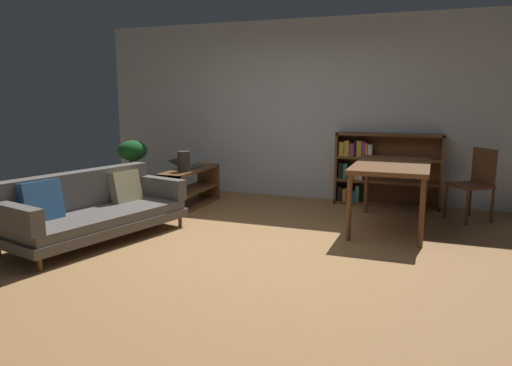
{
  "coord_description": "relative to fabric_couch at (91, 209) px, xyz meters",
  "views": [
    {
      "loc": [
        1.86,
        -4.5,
        1.55
      ],
      "look_at": [
        0.01,
        0.44,
        0.6
      ],
      "focal_mm": 33.59,
      "sensor_mm": 36.0,
      "label": 1
    }
  ],
  "objects": [
    {
      "name": "bookshelf",
      "position": [
        2.77,
        2.87,
        0.18
      ],
      "size": [
        1.48,
        0.28,
        1.04
      ],
      "color": "brown",
      "rests_on": "ground_plane"
    },
    {
      "name": "fabric_couch",
      "position": [
        0.0,
        0.0,
        0.0
      ],
      "size": [
        1.29,
        2.12,
        0.73
      ],
      "color": "brown",
      "rests_on": "ground_plane"
    },
    {
      "name": "desk_speaker",
      "position": [
        0.31,
        1.55,
        0.34
      ],
      "size": [
        0.17,
        0.17,
        0.27
      ],
      "color": "#2D2823",
      "rests_on": "media_console"
    },
    {
      "name": "dining_chair_near",
      "position": [
        4.0,
        2.38,
        0.17
      ],
      "size": [
        0.59,
        0.59,
        0.91
      ],
      "color": "#56351E",
      "rests_on": "ground_plane"
    },
    {
      "name": "back_wall_panel",
      "position": [
        1.63,
        3.04,
        1.01
      ],
      "size": [
        6.8,
        0.1,
        2.7
      ],
      "primitive_type": "cube",
      "color": "silver",
      "rests_on": "ground_plane"
    },
    {
      "name": "media_console",
      "position": [
        0.26,
        1.79,
        -0.08
      ],
      "size": [
        0.36,
        1.23,
        0.55
      ],
      "color": "brown",
      "rests_on": "ground_plane"
    },
    {
      "name": "dining_table",
      "position": [
        3.04,
        1.62,
        0.36
      ],
      "size": [
        0.85,
        1.47,
        0.78
      ],
      "color": "brown",
      "rests_on": "ground_plane"
    },
    {
      "name": "open_laptop",
      "position": [
        0.16,
        1.91,
        0.23
      ],
      "size": [
        0.41,
        0.32,
        0.11
      ],
      "color": "#333338",
      "rests_on": "media_console"
    },
    {
      "name": "potted_floor_plant",
      "position": [
        -0.67,
        1.78,
        0.23
      ],
      "size": [
        0.51,
        0.43,
        0.92
      ],
      "color": "#333338",
      "rests_on": "ground_plane"
    },
    {
      "name": "ground_plane",
      "position": [
        1.63,
        0.34,
        -0.34
      ],
      "size": [
        8.16,
        8.16,
        0.0
      ],
      "primitive_type": "plane",
      "color": "#9E7042"
    }
  ]
}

